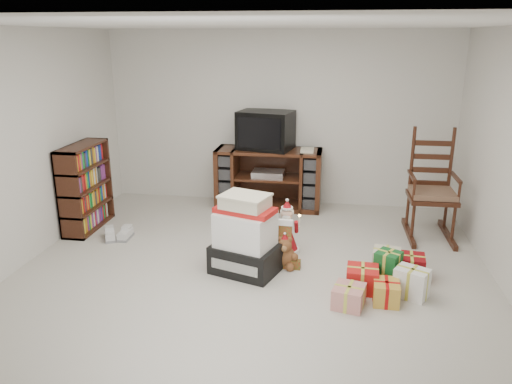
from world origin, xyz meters
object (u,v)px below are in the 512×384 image
(bookshelf, at_px, (86,189))
(teddy_bear, at_px, (285,254))
(crt_television, at_px, (266,130))
(sneaker_pair, at_px, (118,235))
(gift_pile, at_px, (245,239))
(santa_figurine, at_px, (287,232))
(gift_cluster, at_px, (384,276))
(red_suitcase, at_px, (234,243))
(mrs_claus_figurine, at_px, (249,221))
(tv_stand, at_px, (268,178))
(rocking_chair, at_px, (430,198))

(bookshelf, relative_size, teddy_bear, 3.20)
(crt_television, bearing_deg, sneaker_pair, -124.29)
(gift_pile, relative_size, teddy_bear, 2.43)
(santa_figurine, distance_m, gift_cluster, 1.28)
(gift_cluster, bearing_deg, red_suitcase, 169.66)
(gift_cluster, bearing_deg, gift_pile, 173.48)
(teddy_bear, xyz_separation_m, crt_television, (-0.48, 1.98, 0.98))
(gift_cluster, bearing_deg, sneaker_pair, 165.68)
(gift_pile, relative_size, sneaker_pair, 2.25)
(red_suitcase, relative_size, gift_cluster, 0.55)
(mrs_claus_figurine, bearing_deg, red_suitcase, -91.22)
(mrs_claus_figurine, xyz_separation_m, crt_television, (0.04, 1.19, 0.92))
(red_suitcase, distance_m, gift_cluster, 1.59)
(tv_stand, distance_m, crt_television, 0.70)
(sneaker_pair, xyz_separation_m, crt_television, (1.63, 1.53, 1.08))
(bookshelf, height_order, santa_figurine, bookshelf)
(bookshelf, xyz_separation_m, crt_television, (2.16, 1.21, 0.60))
(bookshelf, height_order, red_suitcase, bookshelf)
(bookshelf, xyz_separation_m, gift_pile, (2.25, -0.95, -0.16))
(bookshelf, relative_size, red_suitcase, 1.78)
(red_suitcase, height_order, gift_cluster, red_suitcase)
(red_suitcase, relative_size, santa_figurine, 0.99)
(bookshelf, bearing_deg, teddy_bear, -16.26)
(tv_stand, distance_m, red_suitcase, 2.02)
(santa_figurine, bearing_deg, sneaker_pair, 178.42)
(rocking_chair, bearing_deg, gift_pile, -146.97)
(crt_television, bearing_deg, mrs_claus_figurine, -79.27)
(santa_figurine, bearing_deg, mrs_claus_figurine, 142.17)
(rocking_chair, height_order, gift_pile, rocking_chair)
(santa_figurine, bearing_deg, teddy_bear, -87.29)
(tv_stand, bearing_deg, sneaker_pair, -138.13)
(gift_pile, bearing_deg, mrs_claus_figurine, 115.87)
(bookshelf, bearing_deg, sneaker_pair, -30.60)
(sneaker_pair, distance_m, crt_television, 2.48)
(bookshelf, distance_m, gift_cluster, 3.85)
(rocking_chair, xyz_separation_m, sneaker_pair, (-3.81, -0.76, -0.42))
(mrs_claus_figurine, distance_m, crt_television, 1.51)
(red_suitcase, height_order, santa_figurine, santa_figurine)
(red_suitcase, bearing_deg, gift_cluster, -14.36)
(red_suitcase, height_order, teddy_bear, red_suitcase)
(bookshelf, relative_size, mrs_claus_figurine, 2.03)
(bookshelf, height_order, mrs_claus_figurine, bookshelf)
(red_suitcase, xyz_separation_m, teddy_bear, (0.54, 0.06, -0.12))
(crt_television, bearing_deg, tv_stand, -18.85)
(gift_pile, bearing_deg, teddy_bear, 42.90)
(teddy_bear, xyz_separation_m, sneaker_pair, (-2.12, 0.46, -0.10))
(teddy_bear, height_order, sneaker_pair, teddy_bear)
(red_suitcase, bearing_deg, teddy_bear, 2.05)
(bookshelf, bearing_deg, gift_pile, -22.95)
(red_suitcase, bearing_deg, crt_television, 84.34)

